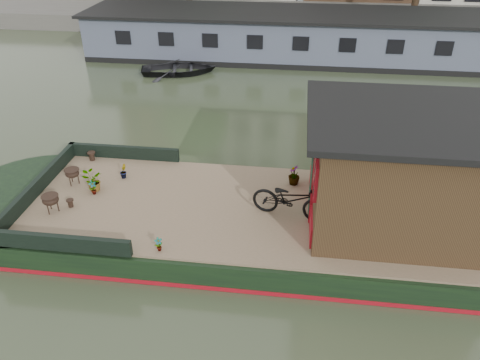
# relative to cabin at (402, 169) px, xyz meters

# --- Properties ---
(ground) EXTENTS (120.00, 120.00, 0.00)m
(ground) POSITION_rel_cabin_xyz_m (-2.19, 0.00, -1.88)
(ground) COLOR #2E3A25
(ground) RESTS_ON ground
(houseboat_hull) EXTENTS (14.01, 4.02, 0.60)m
(houseboat_hull) POSITION_rel_cabin_xyz_m (-3.52, 0.00, -1.60)
(houseboat_hull) COLOR black
(houseboat_hull) RESTS_ON ground
(houseboat_deck) EXTENTS (11.80, 3.80, 0.05)m
(houseboat_deck) POSITION_rel_cabin_xyz_m (-2.19, 0.00, -1.25)
(houseboat_deck) COLOR #78604A
(houseboat_deck) RESTS_ON houseboat_hull
(bow_bulwark) EXTENTS (3.00, 4.00, 0.35)m
(bow_bulwark) POSITION_rel_cabin_xyz_m (-7.25, 0.00, -1.05)
(bow_bulwark) COLOR black
(bow_bulwark) RESTS_ON houseboat_deck
(cabin) EXTENTS (4.00, 3.50, 2.42)m
(cabin) POSITION_rel_cabin_xyz_m (0.00, 0.00, 0.00)
(cabin) COLOR black
(cabin) RESTS_ON houseboat_deck
(bicycle) EXTENTS (1.78, 0.95, 0.89)m
(bicycle) POSITION_rel_cabin_xyz_m (-2.20, -0.20, -0.78)
(bicycle) COLOR black
(bicycle) RESTS_ON houseboat_deck
(potted_plant_a) EXTENTS (0.21, 0.23, 0.36)m
(potted_plant_a) POSITION_rel_cabin_xyz_m (-6.79, 0.11, -1.05)
(potted_plant_a) COLOR #9F602D
(potted_plant_a) RESTS_ON houseboat_deck
(potted_plant_b) EXTENTS (0.19, 0.22, 0.35)m
(potted_plant_b) POSITION_rel_cabin_xyz_m (-6.35, 0.93, -1.05)
(potted_plant_b) COLOR brown
(potted_plant_b) RESTS_ON houseboat_deck
(potted_plant_c) EXTENTS (0.58, 0.56, 0.50)m
(potted_plant_c) POSITION_rel_cabin_xyz_m (-6.84, 0.25, -0.98)
(potted_plant_c) COLOR #A76A30
(potted_plant_c) RESTS_ON houseboat_deck
(potted_plant_d) EXTENTS (0.33, 0.33, 0.50)m
(potted_plant_d) POSITION_rel_cabin_xyz_m (-2.16, 1.16, -0.98)
(potted_plant_d) COLOR maroon
(potted_plant_d) RESTS_ON houseboat_deck
(potted_plant_e) EXTENTS (0.20, 0.19, 0.31)m
(potted_plant_e) POSITION_rel_cabin_xyz_m (-4.71, -1.70, -1.07)
(potted_plant_e) COLOR #9F452E
(potted_plant_e) RESTS_ON houseboat_deck
(brazier_front) EXTENTS (0.45, 0.45, 0.42)m
(brazier_front) POSITION_rel_cabin_xyz_m (-7.41, -0.69, -1.02)
(brazier_front) COLOR black
(brazier_front) RESTS_ON houseboat_deck
(brazier_rear) EXTENTS (0.48, 0.48, 0.40)m
(brazier_rear) POSITION_rel_cabin_xyz_m (-7.45, 0.49, -1.03)
(brazier_rear) COLOR black
(brazier_rear) RESTS_ON houseboat_deck
(bollard_port) EXTENTS (0.20, 0.20, 0.23)m
(bollard_port) POSITION_rel_cabin_xyz_m (-7.49, 1.70, -1.11)
(bollard_port) COLOR black
(bollard_port) RESTS_ON houseboat_deck
(bollard_stbd) EXTENTS (0.16, 0.16, 0.19)m
(bollard_stbd) POSITION_rel_cabin_xyz_m (-7.10, -0.46, -1.14)
(bollard_stbd) COLOR black
(bollard_stbd) RESTS_ON houseboat_deck
(dinghy) EXTENTS (3.70, 3.02, 0.67)m
(dinghy) POSITION_rel_cabin_xyz_m (-7.41, 10.93, -1.54)
(dinghy) COLOR black
(dinghy) RESTS_ON ground
(far_houseboat) EXTENTS (20.40, 4.40, 2.11)m
(far_houseboat) POSITION_rel_cabin_xyz_m (-2.19, 14.00, -0.91)
(far_houseboat) COLOR #464C5D
(far_houseboat) RESTS_ON ground
(quay) EXTENTS (60.00, 6.00, 0.90)m
(quay) POSITION_rel_cabin_xyz_m (-2.19, 20.50, -1.43)
(quay) COLOR #47443F
(quay) RESTS_ON ground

